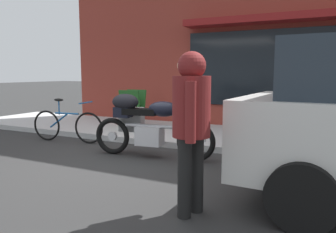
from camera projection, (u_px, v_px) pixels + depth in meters
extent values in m
plane|color=#2C2C2C|center=(127.00, 159.00, 5.63)|extent=(80.00, 80.00, 0.00)
torus|color=black|center=(196.00, 142.00, 5.42)|extent=(0.66, 0.17, 0.65)
cylinder|color=silver|center=(196.00, 142.00, 5.42)|extent=(0.17, 0.08, 0.16)
torus|color=black|center=(112.00, 136.00, 5.92)|extent=(0.66, 0.17, 0.65)
cylinder|color=silver|center=(112.00, 136.00, 5.92)|extent=(0.17, 0.08, 0.16)
cube|color=silver|center=(150.00, 136.00, 5.68)|extent=(0.47, 0.35, 0.32)
cylinder|color=silver|center=(152.00, 126.00, 5.64)|extent=(1.00, 0.19, 0.06)
ellipsoid|color=black|center=(163.00, 109.00, 5.54)|extent=(0.55, 0.34, 0.26)
cube|color=black|center=(140.00, 112.00, 5.68)|extent=(0.63, 0.31, 0.11)
cube|color=black|center=(123.00, 112.00, 5.79)|extent=(0.31, 0.25, 0.18)
cylinder|color=silver|center=(196.00, 122.00, 5.38)|extent=(0.35, 0.11, 0.67)
cylinder|color=black|center=(189.00, 98.00, 5.37)|extent=(0.12, 0.62, 0.04)
cube|color=silver|center=(194.00, 87.00, 5.32)|extent=(0.19, 0.34, 0.35)
sphere|color=#EAEACC|center=(199.00, 107.00, 5.33)|extent=(0.14, 0.14, 0.14)
cube|color=#9F9F9F|center=(132.00, 119.00, 6.02)|extent=(0.46, 0.25, 0.44)
cube|color=black|center=(135.00, 119.00, 6.12)|extent=(0.37, 0.06, 0.03)
ellipsoid|color=black|center=(125.00, 102.00, 5.75)|extent=(0.52, 0.38, 0.28)
torus|color=black|center=(89.00, 128.00, 6.80)|extent=(0.65, 0.13, 0.65)
torus|color=black|center=(47.00, 125.00, 7.12)|extent=(0.65, 0.13, 0.65)
cylinder|color=#1E5999|center=(67.00, 113.00, 6.92)|extent=(0.56, 0.12, 0.04)
cylinder|color=#1E5999|center=(59.00, 121.00, 7.00)|extent=(0.44, 0.10, 0.32)
cylinder|color=#1E5999|center=(59.00, 107.00, 6.96)|extent=(0.03, 0.03, 0.30)
ellipsoid|color=black|center=(59.00, 100.00, 6.94)|extent=(0.23, 0.13, 0.06)
cylinder|color=#1E5999|center=(86.00, 103.00, 6.74)|extent=(0.10, 0.48, 0.03)
cylinder|color=black|center=(320.00, 153.00, 4.65)|extent=(0.67, 0.25, 0.66)
cylinder|color=black|center=(302.00, 197.00, 3.00)|extent=(0.67, 0.25, 0.66)
cylinder|color=black|center=(184.00, 178.00, 3.30)|extent=(0.14, 0.14, 0.81)
cylinder|color=black|center=(197.00, 174.00, 3.45)|extent=(0.14, 0.14, 0.81)
cylinder|color=maroon|center=(191.00, 107.00, 3.28)|extent=(0.49, 0.49, 0.60)
sphere|color=maroon|center=(192.00, 66.00, 3.23)|extent=(0.28, 0.28, 0.28)
sphere|color=tan|center=(186.00, 66.00, 3.23)|extent=(0.17, 0.17, 0.17)
cylinder|color=maroon|center=(191.00, 112.00, 3.06)|extent=(0.10, 0.10, 0.57)
cylinder|color=maroon|center=(192.00, 107.00, 3.51)|extent=(0.10, 0.10, 0.57)
cube|color=#1E511E|center=(130.00, 109.00, 8.06)|extent=(0.55, 0.19, 0.91)
cube|color=#1E511E|center=(135.00, 108.00, 8.25)|extent=(0.55, 0.19, 0.91)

